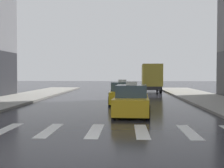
{
  "coord_description": "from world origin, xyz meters",
  "views": [
    {
      "loc": [
        1.21,
        -7.68,
        2.21
      ],
      "look_at": [
        0.4,
        8.0,
        1.65
      ],
      "focal_mm": 44.54,
      "sensor_mm": 36.0,
      "label": 1
    }
  ],
  "objects": [
    {
      "name": "ground_plane",
      "position": [
        0.0,
        0.0,
        0.0
      ],
      "size": [
        160.0,
        160.0,
        0.0
      ],
      "primitive_type": "plane",
      "color": "#26262B"
    },
    {
      "name": "box_truck",
      "position": [
        4.21,
        26.1,
        1.85
      ],
      "size": [
        2.44,
        7.6,
        3.35
      ],
      "color": "#2D2D2D",
      "rests_on": "ground"
    },
    {
      "name": "taxi_lead",
      "position": [
        1.5,
        7.53,
        0.72
      ],
      "size": [
        2.1,
        4.62,
        1.8
      ],
      "color": "gold",
      "rests_on": "ground"
    },
    {
      "name": "taxi_second",
      "position": [
        0.91,
        12.95,
        0.72
      ],
      "size": [
        1.95,
        4.55,
        1.8
      ],
      "color": "yellow",
      "rests_on": "ground"
    },
    {
      "name": "crosswalk_markings",
      "position": [
        -0.0,
        3.0,
        0.0
      ],
      "size": [
        11.3,
        2.8,
        0.01
      ],
      "color": "silver",
      "rests_on": "ground"
    }
  ]
}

